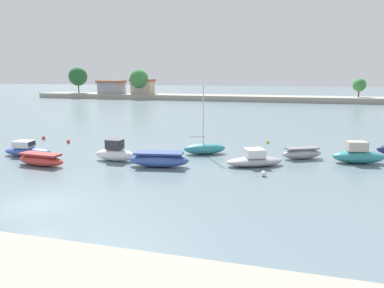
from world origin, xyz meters
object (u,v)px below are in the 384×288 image
(moored_boat_2, at_px, (41,160))
(moored_boat_4, at_px, (159,160))
(moored_boat_5, at_px, (205,148))
(moored_boat_8, at_px, (358,155))
(moored_boat_3, at_px, (115,153))
(mooring_buoy_0, at_px, (44,138))
(mooring_buoy_1, at_px, (68,141))
(moored_boat_1, at_px, (27,150))
(moored_boat_6, at_px, (255,160))
(moored_boat_7, at_px, (302,153))
(mooring_buoy_3, at_px, (268,142))
(mooring_buoy_2, at_px, (264,174))

(moored_boat_2, xyz_separation_m, moored_boat_4, (9.10, 2.13, 0.08))
(moored_boat_5, height_order, moored_boat_8, moored_boat_5)
(moored_boat_3, height_order, mooring_buoy_0, moored_boat_3)
(mooring_buoy_1, bearing_deg, moored_boat_8, -2.70)
(moored_boat_4, bearing_deg, moored_boat_1, 168.80)
(moored_boat_2, distance_m, moored_boat_4, 9.35)
(moored_boat_5, bearing_deg, moored_boat_6, -57.60)
(moored_boat_1, distance_m, moored_boat_2, 4.37)
(moored_boat_7, distance_m, mooring_buoy_3, 7.12)
(moored_boat_7, xyz_separation_m, moored_boat_8, (4.37, -0.33, 0.17))
(moored_boat_6, xyz_separation_m, mooring_buoy_1, (-19.75, 4.44, -0.31))
(moored_boat_3, relative_size, moored_boat_6, 0.73)
(mooring_buoy_2, height_order, mooring_buoy_3, mooring_buoy_2)
(moored_boat_4, xyz_separation_m, moored_boat_7, (10.86, 5.65, -0.09))
(moored_boat_4, xyz_separation_m, moored_boat_8, (15.23, 5.32, 0.08))
(mooring_buoy_0, bearing_deg, moored_boat_4, -25.31)
(moored_boat_6, bearing_deg, moored_boat_4, 171.88)
(moored_boat_5, distance_m, mooring_buoy_2, 8.16)
(moored_boat_6, distance_m, mooring_buoy_2, 2.91)
(moored_boat_7, distance_m, moored_boat_8, 4.39)
(moored_boat_6, height_order, mooring_buoy_1, moored_boat_6)
(mooring_buoy_2, bearing_deg, moored_boat_6, 108.19)
(moored_boat_7, height_order, mooring_buoy_0, moored_boat_7)
(moored_boat_6, relative_size, moored_boat_7, 1.34)
(moored_boat_5, bearing_deg, mooring_buoy_1, 150.60)
(moored_boat_3, bearing_deg, mooring_buoy_1, 145.21)
(moored_boat_5, bearing_deg, moored_boat_8, -24.31)
(moored_boat_3, bearing_deg, moored_boat_1, -177.88)
(moored_boat_6, distance_m, moored_boat_7, 5.04)
(mooring_buoy_2, bearing_deg, moored_boat_4, 176.05)
(moored_boat_3, distance_m, mooring_buoy_0, 14.08)
(mooring_buoy_0, bearing_deg, moored_boat_6, -13.30)
(moored_boat_6, xyz_separation_m, mooring_buoy_0, (-23.65, 5.59, -0.30))
(moored_boat_3, distance_m, mooring_buoy_3, 16.25)
(moored_boat_4, xyz_separation_m, mooring_buoy_3, (7.65, 11.99, -0.38))
(moored_boat_4, distance_m, moored_boat_6, 7.52)
(mooring_buoy_1, bearing_deg, moored_boat_6, -12.67)
(mooring_buoy_0, bearing_deg, moored_boat_5, -7.46)
(moored_boat_4, height_order, moored_boat_6, moored_boat_6)
(moored_boat_2, height_order, moored_boat_4, moored_boat_4)
(moored_boat_8, distance_m, mooring_buoy_3, 10.11)
(moored_boat_3, height_order, moored_boat_6, moored_boat_3)
(moored_boat_3, height_order, moored_boat_8, moored_boat_3)
(moored_boat_2, xyz_separation_m, mooring_buoy_3, (16.76, 14.12, -0.30))
(moored_boat_6, height_order, mooring_buoy_2, moored_boat_6)
(moored_boat_7, height_order, mooring_buoy_3, moored_boat_7)
(mooring_buoy_1, distance_m, mooring_buoy_3, 20.90)
(mooring_buoy_3, bearing_deg, mooring_buoy_1, -165.14)
(moored_boat_8, bearing_deg, moored_boat_5, 169.87)
(moored_boat_6, bearing_deg, moored_boat_3, 161.51)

